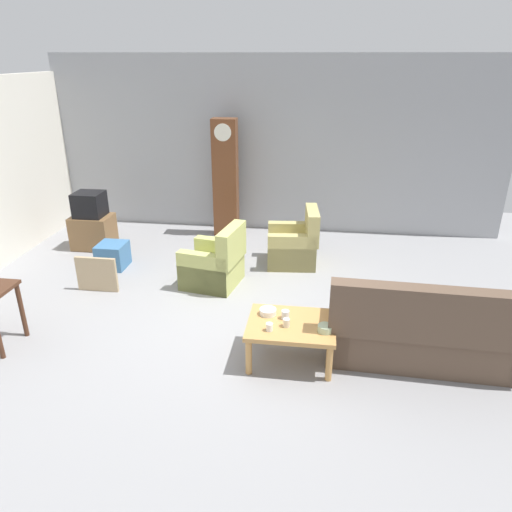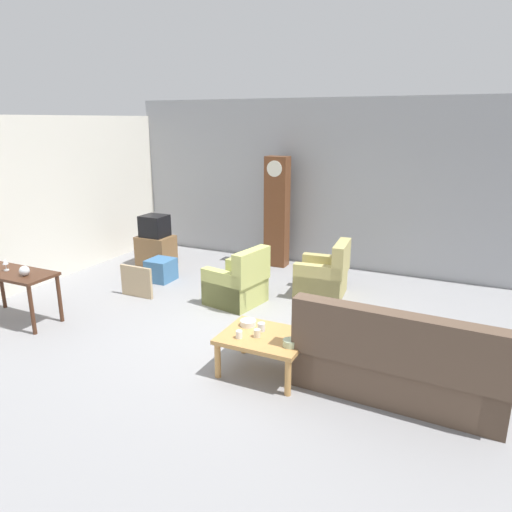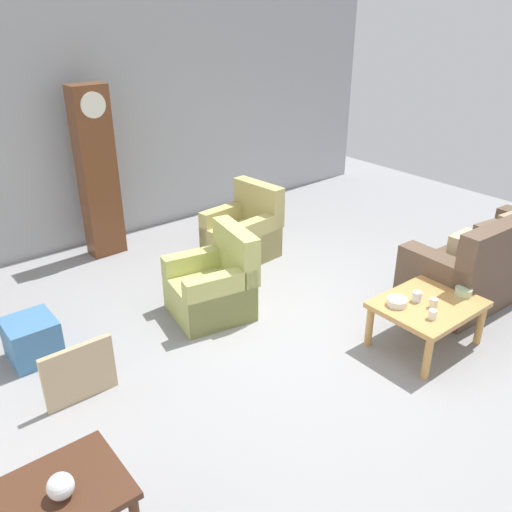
{
  "view_description": "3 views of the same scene",
  "coord_description": "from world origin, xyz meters",
  "px_view_note": "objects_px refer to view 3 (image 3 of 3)",
  "views": [
    {
      "loc": [
        0.86,
        -5.29,
        3.18
      ],
      "look_at": [
        0.12,
        0.09,
        0.86
      ],
      "focal_mm": 33.34,
      "sensor_mm": 36.0,
      "label": 1
    },
    {
      "loc": [
        2.62,
        -5.21,
        2.81
      ],
      "look_at": [
        -0.18,
        0.7,
        0.9
      ],
      "focal_mm": 32.94,
      "sensor_mm": 36.0,
      "label": 2
    },
    {
      "loc": [
        -3.3,
        -3.12,
        3.0
      ],
      "look_at": [
        -0.33,
        0.58,
        0.72
      ],
      "focal_mm": 37.17,
      "sensor_mm": 36.0,
      "label": 3
    }
  ],
  "objects_px": {
    "grandfather_clock": "(97,173)",
    "bowl_white_stacked": "(397,302)",
    "coffee_table_wood": "(428,308)",
    "bowl_shallow_green": "(463,292)",
    "cup_cream_tall": "(433,303)",
    "framed_picture_leaning": "(80,373)",
    "storage_box_blue": "(32,339)",
    "cup_blue_rimmed": "(417,297)",
    "armchair_olive_near": "(214,287)",
    "cup_white_porcelain": "(432,314)",
    "glass_dome_cloche": "(61,486)",
    "couch_floral": "(491,263)",
    "armchair_olive_far": "(244,233)"
  },
  "relations": [
    {
      "from": "glass_dome_cloche",
      "to": "bowl_shallow_green",
      "type": "height_order",
      "value": "glass_dome_cloche"
    },
    {
      "from": "couch_floral",
      "to": "armchair_olive_far",
      "type": "height_order",
      "value": "couch_floral"
    },
    {
      "from": "grandfather_clock",
      "to": "cup_blue_rimmed",
      "type": "bearing_deg",
      "value": -69.55
    },
    {
      "from": "coffee_table_wood",
      "to": "glass_dome_cloche",
      "type": "xyz_separation_m",
      "value": [
        -3.52,
        -0.24,
        0.41
      ]
    },
    {
      "from": "coffee_table_wood",
      "to": "cup_blue_rimmed",
      "type": "relative_size",
      "value": 9.89
    },
    {
      "from": "armchair_olive_near",
      "to": "cup_blue_rimmed",
      "type": "xyz_separation_m",
      "value": [
        1.17,
        -1.66,
        0.21
      ]
    },
    {
      "from": "armchair_olive_far",
      "to": "bowl_shallow_green",
      "type": "relative_size",
      "value": 5.78
    },
    {
      "from": "coffee_table_wood",
      "to": "bowl_white_stacked",
      "type": "xyz_separation_m",
      "value": [
        -0.28,
        0.15,
        0.1
      ]
    },
    {
      "from": "framed_picture_leaning",
      "to": "cup_blue_rimmed",
      "type": "distance_m",
      "value": 3.07
    },
    {
      "from": "armchair_olive_far",
      "to": "grandfather_clock",
      "type": "height_order",
      "value": "grandfather_clock"
    },
    {
      "from": "coffee_table_wood",
      "to": "bowl_shallow_green",
      "type": "relative_size",
      "value": 6.03
    },
    {
      "from": "armchair_olive_far",
      "to": "coffee_table_wood",
      "type": "distance_m",
      "value": 2.68
    },
    {
      "from": "grandfather_clock",
      "to": "cup_cream_tall",
      "type": "height_order",
      "value": "grandfather_clock"
    },
    {
      "from": "storage_box_blue",
      "to": "bowl_shallow_green",
      "type": "height_order",
      "value": "bowl_shallow_green"
    },
    {
      "from": "couch_floral",
      "to": "grandfather_clock",
      "type": "relative_size",
      "value": 0.99
    },
    {
      "from": "coffee_table_wood",
      "to": "grandfather_clock",
      "type": "xyz_separation_m",
      "value": [
        -1.49,
        3.89,
        0.68
      ]
    },
    {
      "from": "cup_cream_tall",
      "to": "coffee_table_wood",
      "type": "bearing_deg",
      "value": 57.31
    },
    {
      "from": "framed_picture_leaning",
      "to": "bowl_white_stacked",
      "type": "distance_m",
      "value": 2.86
    },
    {
      "from": "grandfather_clock",
      "to": "storage_box_blue",
      "type": "relative_size",
      "value": 4.75
    },
    {
      "from": "armchair_olive_near",
      "to": "armchair_olive_far",
      "type": "distance_m",
      "value": 1.45
    },
    {
      "from": "coffee_table_wood",
      "to": "cup_blue_rimmed",
      "type": "bearing_deg",
      "value": 130.38
    },
    {
      "from": "armchair_olive_near",
      "to": "cup_white_porcelain",
      "type": "bearing_deg",
      "value": -62.09
    },
    {
      "from": "framed_picture_leaning",
      "to": "cup_white_porcelain",
      "type": "distance_m",
      "value": 3.06
    },
    {
      "from": "couch_floral",
      "to": "cup_cream_tall",
      "type": "relative_size",
      "value": 23.37
    },
    {
      "from": "cup_blue_rimmed",
      "to": "bowl_shallow_green",
      "type": "distance_m",
      "value": 0.49
    },
    {
      "from": "framed_picture_leaning",
      "to": "bowl_white_stacked",
      "type": "bearing_deg",
      "value": -23.74
    },
    {
      "from": "storage_box_blue",
      "to": "bowl_white_stacked",
      "type": "xyz_separation_m",
      "value": [
        2.73,
        -1.98,
        0.3
      ]
    },
    {
      "from": "grandfather_clock",
      "to": "bowl_white_stacked",
      "type": "distance_m",
      "value": 3.97
    },
    {
      "from": "cup_white_porcelain",
      "to": "cup_blue_rimmed",
      "type": "distance_m",
      "value": 0.31
    },
    {
      "from": "storage_box_blue",
      "to": "glass_dome_cloche",
      "type": "distance_m",
      "value": 2.5
    },
    {
      "from": "cup_blue_rimmed",
      "to": "bowl_white_stacked",
      "type": "bearing_deg",
      "value": 161.45
    },
    {
      "from": "grandfather_clock",
      "to": "framed_picture_leaning",
      "type": "relative_size",
      "value": 3.57
    },
    {
      "from": "cup_cream_tall",
      "to": "armchair_olive_near",
      "type": "bearing_deg",
      "value": 123.22
    },
    {
      "from": "glass_dome_cloche",
      "to": "cup_white_porcelain",
      "type": "bearing_deg",
      "value": 0.87
    },
    {
      "from": "couch_floral",
      "to": "coffee_table_wood",
      "type": "relative_size",
      "value": 2.22
    },
    {
      "from": "framed_picture_leaning",
      "to": "bowl_white_stacked",
      "type": "relative_size",
      "value": 3.17
    },
    {
      "from": "framed_picture_leaning",
      "to": "coffee_table_wood",
      "type": "bearing_deg",
      "value": -24.29
    },
    {
      "from": "cup_blue_rimmed",
      "to": "storage_box_blue",
      "type": "bearing_deg",
      "value": 145.12
    },
    {
      "from": "glass_dome_cloche",
      "to": "cup_cream_tall",
      "type": "xyz_separation_m",
      "value": [
        3.47,
        0.16,
        -0.3
      ]
    },
    {
      "from": "cup_cream_tall",
      "to": "framed_picture_leaning",
      "type": "bearing_deg",
      "value": 154.05
    },
    {
      "from": "armchair_olive_far",
      "to": "cup_cream_tall",
      "type": "distance_m",
      "value": 2.77
    },
    {
      "from": "cup_cream_tall",
      "to": "couch_floral",
      "type": "bearing_deg",
      "value": 9.89
    },
    {
      "from": "cup_cream_tall",
      "to": "cup_blue_rimmed",
      "type": "bearing_deg",
      "value": 98.07
    },
    {
      "from": "armchair_olive_far",
      "to": "coffee_table_wood",
      "type": "relative_size",
      "value": 0.96
    },
    {
      "from": "couch_floral",
      "to": "storage_box_blue",
      "type": "bearing_deg",
      "value": 156.42
    },
    {
      "from": "armchair_olive_near",
      "to": "glass_dome_cloche",
      "type": "xyz_separation_m",
      "value": [
        -2.27,
        -1.98,
        0.5
      ]
    },
    {
      "from": "armchair_olive_far",
      "to": "glass_dome_cloche",
      "type": "height_order",
      "value": "armchair_olive_far"
    },
    {
      "from": "bowl_white_stacked",
      "to": "framed_picture_leaning",
      "type": "bearing_deg",
      "value": 156.26
    },
    {
      "from": "glass_dome_cloche",
      "to": "cup_cream_tall",
      "type": "height_order",
      "value": "glass_dome_cloche"
    },
    {
      "from": "coffee_table_wood",
      "to": "grandfather_clock",
      "type": "relative_size",
      "value": 0.45
    }
  ]
}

